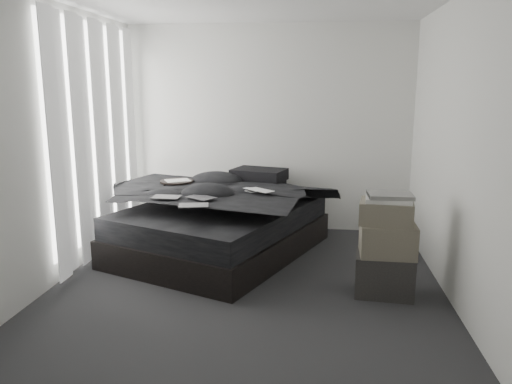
# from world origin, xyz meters

# --- Properties ---
(floor) EXTENTS (3.60, 4.20, 0.01)m
(floor) POSITION_xyz_m (0.00, 0.00, 0.00)
(floor) COLOR #2A2A2D
(floor) RESTS_ON ground
(wall_back) EXTENTS (3.60, 0.01, 2.60)m
(wall_back) POSITION_xyz_m (0.00, 2.10, 1.30)
(wall_back) COLOR white
(wall_back) RESTS_ON ground
(wall_front) EXTENTS (3.60, 0.01, 2.60)m
(wall_front) POSITION_xyz_m (0.00, -2.10, 1.30)
(wall_front) COLOR white
(wall_front) RESTS_ON ground
(wall_left) EXTENTS (0.01, 4.20, 2.60)m
(wall_left) POSITION_xyz_m (-1.80, 0.00, 1.30)
(wall_left) COLOR white
(wall_left) RESTS_ON ground
(wall_right) EXTENTS (0.01, 4.20, 2.60)m
(wall_right) POSITION_xyz_m (1.80, 0.00, 1.30)
(wall_right) COLOR white
(wall_right) RESTS_ON ground
(window_left) EXTENTS (0.02, 2.00, 2.30)m
(window_left) POSITION_xyz_m (-1.78, 0.90, 1.35)
(window_left) COLOR white
(window_left) RESTS_ON wall_left
(curtain_left) EXTENTS (0.06, 2.12, 2.48)m
(curtain_left) POSITION_xyz_m (-1.73, 0.90, 1.28)
(curtain_left) COLOR white
(curtain_left) RESTS_ON wall_left
(bed) EXTENTS (2.41, 2.70, 0.30)m
(bed) POSITION_xyz_m (-0.42, 1.02, 0.15)
(bed) COLOR black
(bed) RESTS_ON floor
(mattress) EXTENTS (2.32, 2.61, 0.24)m
(mattress) POSITION_xyz_m (-0.42, 1.02, 0.42)
(mattress) COLOR black
(mattress) RESTS_ON bed
(duvet) EXTENTS (2.24, 2.38, 0.26)m
(duvet) POSITION_xyz_m (-0.44, 0.97, 0.67)
(duvet) COLOR black
(duvet) RESTS_ON mattress
(pillow_lower) EXTENTS (0.79, 0.68, 0.15)m
(pillow_lower) POSITION_xyz_m (-0.14, 1.84, 0.62)
(pillow_lower) COLOR black
(pillow_lower) RESTS_ON mattress
(pillow_upper) EXTENTS (0.72, 0.59, 0.14)m
(pillow_upper) POSITION_xyz_m (-0.08, 1.79, 0.76)
(pillow_upper) COLOR black
(pillow_upper) RESTS_ON pillow_lower
(laptop) EXTENTS (0.42, 0.41, 0.03)m
(laptop) POSITION_xyz_m (-0.02, 0.91, 0.81)
(laptop) COLOR silver
(laptop) RESTS_ON duvet
(comic_a) EXTENTS (0.28, 0.19, 0.01)m
(comic_a) POSITION_xyz_m (-0.90, 0.57, 0.80)
(comic_a) COLOR black
(comic_a) RESTS_ON duvet
(comic_b) EXTENTS (0.34, 0.31, 0.01)m
(comic_b) POSITION_xyz_m (-0.54, 0.60, 0.81)
(comic_b) COLOR black
(comic_b) RESTS_ON duvet
(comic_c) EXTENTS (0.31, 0.24, 0.01)m
(comic_c) POSITION_xyz_m (-0.53, 0.25, 0.82)
(comic_c) COLOR black
(comic_c) RESTS_ON duvet
(side_stand) EXTENTS (0.50, 0.50, 0.73)m
(side_stand) POSITION_xyz_m (-1.03, 1.41, 0.36)
(side_stand) COLOR black
(side_stand) RESTS_ON floor
(papers) EXTENTS (0.35, 0.32, 0.01)m
(papers) POSITION_xyz_m (-1.01, 1.41, 0.73)
(papers) COLOR white
(papers) RESTS_ON side_stand
(floor_books) EXTENTS (0.17, 0.21, 0.13)m
(floor_books) POSITION_xyz_m (-1.11, 1.20, 0.06)
(floor_books) COLOR black
(floor_books) RESTS_ON floor
(box_lower) EXTENTS (0.54, 0.44, 0.37)m
(box_lower) POSITION_xyz_m (1.25, 0.06, 0.19)
(box_lower) COLOR #242424
(box_lower) RESTS_ON floor
(box_mid) EXTENTS (0.48, 0.38, 0.29)m
(box_mid) POSITION_xyz_m (1.26, 0.05, 0.52)
(box_mid) COLOR #625B4D
(box_mid) RESTS_ON box_lower
(box_upper) EXTENTS (0.50, 0.42, 0.20)m
(box_upper) POSITION_xyz_m (1.24, 0.06, 0.76)
(box_upper) COLOR #625B4D
(box_upper) RESTS_ON box_mid
(art_book_white) EXTENTS (0.41, 0.34, 0.04)m
(art_book_white) POSITION_xyz_m (1.25, 0.06, 0.88)
(art_book_white) COLOR silver
(art_book_white) RESTS_ON box_upper
(art_book_snake) EXTENTS (0.38, 0.30, 0.04)m
(art_book_snake) POSITION_xyz_m (1.26, 0.05, 0.91)
(art_book_snake) COLOR silver
(art_book_snake) RESTS_ON art_book_white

